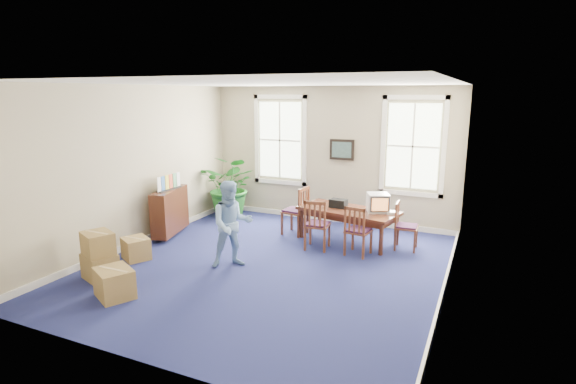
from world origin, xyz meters
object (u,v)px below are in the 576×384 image
at_px(credenza, 170,214).
at_px(cardboard_boxes, 113,254).
at_px(chair_near_left, 317,224).
at_px(crt_tv, 378,203).
at_px(potted_plant, 231,186).
at_px(man, 232,224).
at_px(conference_table, 348,225).

bearing_deg(credenza, cardboard_boxes, -88.54).
height_order(chair_near_left, cardboard_boxes, chair_near_left).
bearing_deg(crt_tv, potted_plant, 146.90).
bearing_deg(chair_near_left, man, 48.66).
bearing_deg(conference_table, potted_plant, -179.67).
xyz_separation_m(man, potted_plant, (-1.73, 2.83, 0.00)).
bearing_deg(cardboard_boxes, potted_plant, 93.02).
relative_size(conference_table, crt_tv, 4.52).
distance_m(crt_tv, chair_near_left, 1.31).
height_order(crt_tv, credenza, crt_tv).
xyz_separation_m(conference_table, cardboard_boxes, (-2.99, -3.47, 0.08)).
xyz_separation_m(conference_table, potted_plant, (-3.20, 0.65, 0.43)).
relative_size(chair_near_left, credenza, 0.84).
bearing_deg(potted_plant, credenza, -102.75).
bearing_deg(credenza, conference_table, 4.17).
xyz_separation_m(chair_near_left, man, (-1.06, -1.49, 0.27)).
xyz_separation_m(credenza, cardboard_boxes, (0.64, -2.26, -0.05)).
distance_m(credenza, potted_plant, 1.93).
height_order(man, cardboard_boxes, man).
xyz_separation_m(conference_table, chair_near_left, (-0.42, -0.69, 0.16)).
bearing_deg(cardboard_boxes, man, 40.43).
distance_m(conference_table, chair_near_left, 0.82).
distance_m(chair_near_left, man, 1.84).
height_order(conference_table, chair_near_left, chair_near_left).
height_order(credenza, potted_plant, potted_plant).
bearing_deg(man, credenza, 115.12).
relative_size(crt_tv, man, 0.29).
relative_size(potted_plant, cardboard_boxes, 1.05).
bearing_deg(potted_plant, cardboard_boxes, -86.98).
xyz_separation_m(chair_near_left, potted_plant, (-2.79, 1.34, 0.27)).
xyz_separation_m(crt_tv, chair_near_left, (-1.02, -0.74, -0.37)).
relative_size(conference_table, credenza, 1.69).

